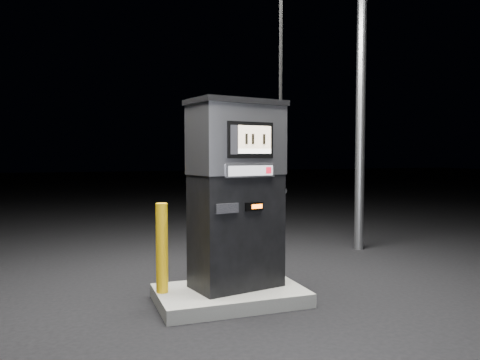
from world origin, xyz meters
name	(u,v)px	position (x,y,z in m)	size (l,w,h in m)	color
ground	(230,302)	(0.00, 0.00, 0.00)	(80.00, 80.00, 0.00)	black
pump_island	(230,295)	(0.00, 0.00, 0.07)	(1.60, 1.00, 0.15)	slate
fuel_dispenser	(237,192)	(0.10, 0.06, 1.22)	(1.20, 0.81, 4.30)	black
bollard_left	(162,248)	(-0.73, 0.12, 0.63)	(0.13, 0.13, 0.96)	yellow
bollard_right	(274,249)	(0.55, 0.05, 0.54)	(0.10, 0.10, 0.78)	yellow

